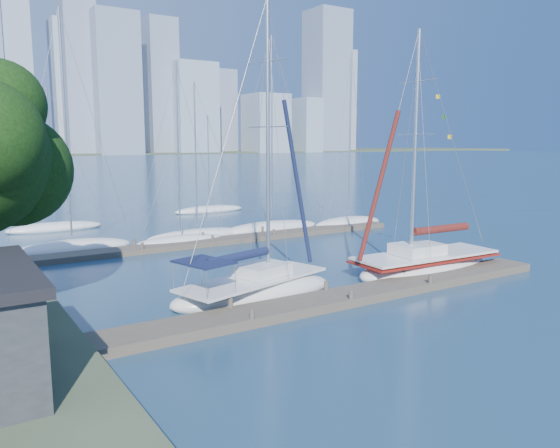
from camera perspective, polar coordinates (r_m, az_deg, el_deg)
ground at (r=25.14m, az=6.08°, el=-8.19°), size 700.00×700.00×0.00m
near_dock at (r=25.08m, az=6.09°, el=-7.75°), size 26.00×2.00×0.40m
far_dock at (r=39.37m, az=-6.24°, el=-1.76°), size 30.00×1.80×0.36m
sailboat_navy at (r=25.41m, az=-2.73°, el=-5.31°), size 8.75×4.86×14.17m
sailboat_maroon at (r=31.35m, az=14.95°, el=-3.18°), size 9.39×3.44×13.60m
bg_boat_0 at (r=38.58m, az=-20.86°, el=-2.30°), size 7.89×3.04×15.90m
bg_boat_1 at (r=39.32m, az=-10.35°, el=-1.76°), size 7.11×3.12×12.84m
bg_boat_2 at (r=41.67m, az=-8.62°, el=-1.15°), size 8.12×2.85×11.84m
bg_boat_3 at (r=44.50m, az=-0.85°, el=-0.35°), size 8.98×5.59×15.75m
bg_boat_5 at (r=47.54m, az=7.14°, el=0.18°), size 7.21×4.81×14.95m
bg_boat_6 at (r=48.50m, az=-22.45°, el=-0.33°), size 7.72×4.66×12.04m
bg_boat_7 at (r=56.91m, az=-7.39°, el=1.47°), size 7.73×2.74×10.20m
skyline at (r=312.66m, az=-26.18°, el=12.92°), size 503.83×51.31×111.03m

